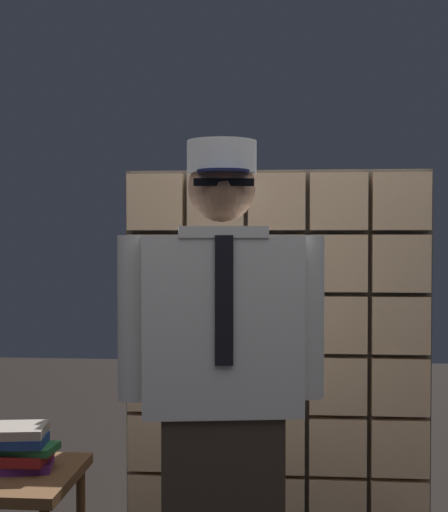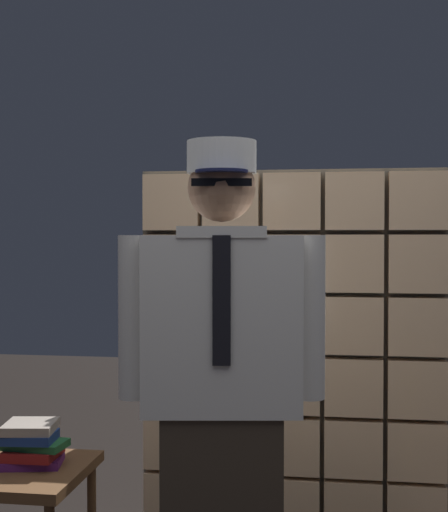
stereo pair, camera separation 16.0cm
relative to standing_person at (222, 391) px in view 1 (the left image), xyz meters
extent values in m
cube|color=#E0B78C|center=(-0.40, 1.04, -0.75)|extent=(0.26, 0.08, 0.26)
cube|color=#E0B78C|center=(-0.12, 1.04, -0.75)|extent=(0.26, 0.08, 0.26)
cube|color=#E0B78C|center=(0.16, 1.04, -0.75)|extent=(0.26, 0.08, 0.26)
cube|color=#E0B78C|center=(0.44, 1.04, -0.75)|extent=(0.26, 0.08, 0.26)
cube|color=#E0B78C|center=(0.73, 1.04, -0.75)|extent=(0.26, 0.08, 0.26)
cube|color=#E0B78C|center=(-0.40, 1.04, -0.47)|extent=(0.26, 0.08, 0.26)
cube|color=#E0B78C|center=(-0.12, 1.04, -0.47)|extent=(0.26, 0.08, 0.26)
cube|color=#E0B78C|center=(0.16, 1.04, -0.47)|extent=(0.26, 0.08, 0.26)
cube|color=#E0B78C|center=(0.44, 1.04, -0.47)|extent=(0.26, 0.08, 0.26)
cube|color=#E0B78C|center=(0.73, 1.04, -0.47)|extent=(0.26, 0.08, 0.26)
cube|color=#E0B78C|center=(-0.40, 1.04, -0.19)|extent=(0.26, 0.08, 0.26)
cube|color=#E0B78C|center=(-0.12, 1.04, -0.19)|extent=(0.26, 0.08, 0.26)
cube|color=#E0B78C|center=(0.16, 1.04, -0.19)|extent=(0.26, 0.08, 0.26)
cube|color=#E0B78C|center=(0.44, 1.04, -0.19)|extent=(0.26, 0.08, 0.26)
cube|color=#E0B78C|center=(0.73, 1.04, -0.19)|extent=(0.26, 0.08, 0.26)
cube|color=#E0B78C|center=(-0.40, 1.04, 0.10)|extent=(0.26, 0.08, 0.26)
cube|color=#E0B78C|center=(-0.12, 1.04, 0.10)|extent=(0.26, 0.08, 0.26)
cube|color=#E0B78C|center=(0.16, 1.04, 0.10)|extent=(0.26, 0.08, 0.26)
cube|color=#E0B78C|center=(0.44, 1.04, 0.10)|extent=(0.26, 0.08, 0.26)
cube|color=#E0B78C|center=(0.73, 1.04, 0.10)|extent=(0.26, 0.08, 0.26)
cube|color=#E0B78C|center=(-0.40, 1.04, 0.38)|extent=(0.26, 0.08, 0.26)
cube|color=#E0B78C|center=(-0.12, 1.04, 0.38)|extent=(0.26, 0.08, 0.26)
cube|color=#E0B78C|center=(0.16, 1.04, 0.38)|extent=(0.26, 0.08, 0.26)
cube|color=#E0B78C|center=(0.44, 1.04, 0.38)|extent=(0.26, 0.08, 0.26)
cube|color=#E0B78C|center=(0.73, 1.04, 0.38)|extent=(0.26, 0.08, 0.26)
cube|color=#E0B78C|center=(-0.40, 1.04, 0.66)|extent=(0.26, 0.08, 0.26)
cube|color=#E0B78C|center=(-0.12, 1.04, 0.66)|extent=(0.26, 0.08, 0.26)
cube|color=#E0B78C|center=(0.16, 1.04, 0.66)|extent=(0.26, 0.08, 0.26)
cube|color=#E0B78C|center=(0.44, 1.04, 0.66)|extent=(0.26, 0.08, 0.26)
cube|color=#E0B78C|center=(0.73, 1.04, 0.66)|extent=(0.26, 0.08, 0.26)
cube|color=#5B5447|center=(0.16, 1.09, -0.04)|extent=(1.42, 0.02, 1.70)
cube|color=silver|center=(0.00, 0.00, 0.22)|extent=(0.53, 0.29, 0.57)
cube|color=black|center=(0.02, -0.11, 0.30)|extent=(0.06, 0.02, 0.40)
cube|color=silver|center=(0.00, 0.00, 0.51)|extent=(0.31, 0.27, 0.04)
sphere|color=#A87A5B|center=(0.00, 0.00, 0.65)|extent=(0.22, 0.22, 0.22)
ellipsoid|color=black|center=(0.01, -0.05, 0.62)|extent=(0.15, 0.10, 0.10)
cube|color=black|center=(0.01, -0.10, 0.66)|extent=(0.19, 0.04, 0.02)
cylinder|color=#191E47|center=(0.01, -0.08, 0.70)|extent=(0.19, 0.19, 0.01)
cylinder|color=white|center=(0.00, 0.00, 0.75)|extent=(0.22, 0.22, 0.10)
cylinder|color=silver|center=(0.28, 0.04, 0.24)|extent=(0.11, 0.11, 0.53)
cylinder|color=silver|center=(-0.28, -0.04, 0.24)|extent=(0.11, 0.11, 0.53)
cube|color=brown|center=(-0.82, 0.25, -0.39)|extent=(0.52, 0.52, 0.04)
cube|color=#591E66|center=(-0.78, 0.29, -0.35)|extent=(0.26, 0.21, 0.03)
cube|color=maroon|center=(-0.76, 0.29, -0.32)|extent=(0.19, 0.19, 0.04)
cube|color=#1E592D|center=(-0.76, 0.28, -0.28)|extent=(0.26, 0.15, 0.03)
cube|color=navy|center=(-0.78, 0.26, -0.25)|extent=(0.21, 0.17, 0.03)
cube|color=gray|center=(-0.77, 0.28, -0.22)|extent=(0.21, 0.21, 0.03)
camera|label=1|loc=(0.20, -2.36, 0.50)|focal=51.88mm
camera|label=2|loc=(0.36, -2.34, 0.50)|focal=51.88mm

